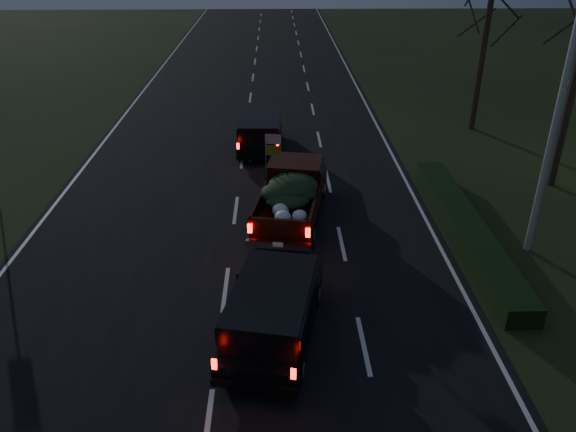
# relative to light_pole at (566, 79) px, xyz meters

# --- Properties ---
(ground) EXTENTS (120.00, 120.00, 0.00)m
(ground) POSITION_rel_light_pole_xyz_m (-9.50, -2.00, -5.48)
(ground) COLOR black
(ground) RESTS_ON ground
(road_asphalt) EXTENTS (14.00, 120.00, 0.02)m
(road_asphalt) POSITION_rel_light_pole_xyz_m (-9.50, -2.00, -5.47)
(road_asphalt) COLOR black
(road_asphalt) RESTS_ON ground
(hedge_row) EXTENTS (1.00, 10.00, 0.60)m
(hedge_row) POSITION_rel_light_pole_xyz_m (-1.70, 1.00, -5.18)
(hedge_row) COLOR black
(hedge_row) RESTS_ON ground
(light_pole) EXTENTS (0.50, 0.90, 9.16)m
(light_pole) POSITION_rel_light_pole_xyz_m (0.00, 0.00, 0.00)
(light_pole) COLOR silver
(light_pole) RESTS_ON ground
(bare_tree_far) EXTENTS (3.60, 3.60, 7.00)m
(bare_tree_far) POSITION_rel_light_pole_xyz_m (2.00, 12.00, -0.25)
(bare_tree_far) COLOR black
(bare_tree_far) RESTS_ON ground
(pickup_truck) EXTENTS (2.85, 5.46, 2.73)m
(pickup_truck) POSITION_rel_light_pole_xyz_m (-7.47, 2.41, -4.46)
(pickup_truck) COLOR black
(pickup_truck) RESTS_ON ground
(lead_suv) EXTENTS (2.00, 4.53, 1.29)m
(lead_suv) POSITION_rel_light_pole_xyz_m (-8.71, 9.26, -4.51)
(lead_suv) COLOR black
(lead_suv) RESTS_ON ground
(rear_suv) EXTENTS (2.75, 4.84, 1.31)m
(rear_suv) POSITION_rel_light_pole_xyz_m (-8.13, -4.18, -4.49)
(rear_suv) COLOR black
(rear_suv) RESTS_ON ground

